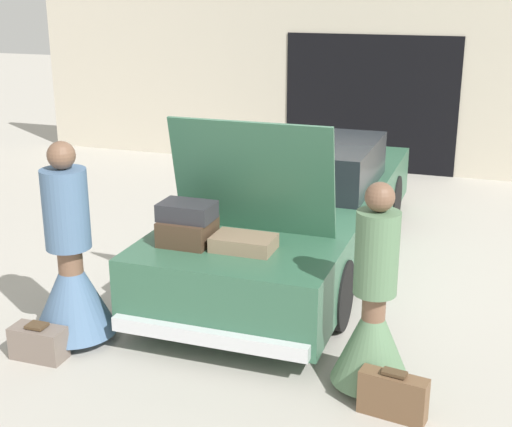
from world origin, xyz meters
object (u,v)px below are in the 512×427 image
(car, at_px, (297,208))
(suitcase_beside_left_person, at_px, (39,343))
(person_right, at_px, (373,319))
(person_left, at_px, (71,273))
(suitcase_beside_right_person, at_px, (393,396))

(car, bearing_deg, suitcase_beside_left_person, -115.71)
(car, height_order, person_right, car)
(person_left, xyz_separation_m, suitcase_beside_left_person, (-0.11, -0.39, -0.48))
(car, relative_size, suitcase_beside_left_person, 11.30)
(person_right, bearing_deg, person_left, 92.08)
(person_left, bearing_deg, suitcase_beside_left_person, -7.92)
(suitcase_beside_right_person, bearing_deg, car, 118.59)
(car, distance_m, suitcase_beside_right_person, 3.17)
(suitcase_beside_left_person, bearing_deg, car, 64.29)
(car, xyz_separation_m, suitcase_beside_left_person, (-1.38, -2.87, -0.45))
(suitcase_beside_left_person, height_order, suitcase_beside_right_person, suitcase_beside_right_person)
(person_left, xyz_separation_m, person_right, (2.56, 0.05, -0.04))
(person_left, relative_size, suitcase_beside_left_person, 3.87)
(car, relative_size, person_left, 2.92)
(person_left, height_order, person_right, person_left)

